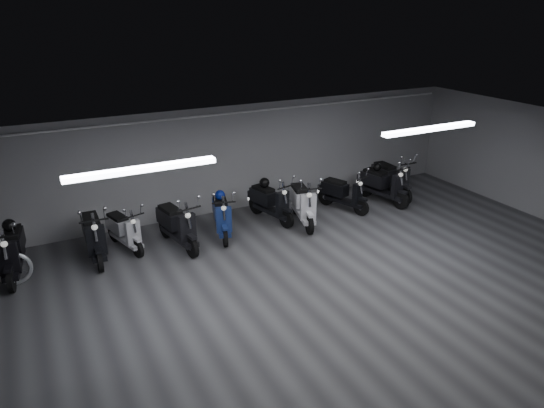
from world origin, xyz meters
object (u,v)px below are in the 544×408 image
scooter_9 (392,173)px  helmet_0 (264,183)px  scooter_6 (303,197)px  helmet_1 (377,167)px  scooter_0 (10,244)px  scooter_5 (271,196)px  scooter_2 (124,225)px  scooter_1 (93,229)px  scooter_8 (384,179)px  scooter_3 (177,219)px  scooter_7 (344,188)px  scooter_4 (222,210)px  helmet_2 (220,195)px  helmet_3 (9,225)px

scooter_9 → helmet_0: scooter_9 is taller
scooter_6 → helmet_1: 2.71m
scooter_0 → scooter_5: scooter_0 is taller
scooter_2 → scooter_1: bearing=177.3°
scooter_8 → scooter_6: bearing=172.3°
scooter_3 → scooter_7: bearing=-8.8°
helmet_1 → scooter_8: bearing=-77.5°
scooter_4 → scooter_6: (2.06, -0.27, 0.05)m
scooter_9 → helmet_1: size_ratio=8.44×
scooter_2 → scooter_9: 7.47m
scooter_0 → helmet_2: 4.54m
scooter_1 → scooter_3: bearing=-7.5°
scooter_5 → scooter_9: size_ratio=0.93×
scooter_3 → scooter_8: 5.89m
scooter_9 → helmet_0: bearing=177.1°
scooter_0 → scooter_4: (4.46, -0.11, -0.05)m
scooter_2 → scooter_9: bearing=-17.2°
scooter_2 → scooter_5: (3.65, -0.05, 0.06)m
scooter_4 → helmet_1: size_ratio=7.76×
helmet_0 → scooter_8: bearing=-9.1°
scooter_3 → helmet_3: 3.36m
helmet_2 → scooter_3: bearing=-162.8°
scooter_5 → scooter_7: scooter_5 is taller
scooter_6 → helmet_1: size_ratio=8.32×
scooter_9 → scooter_6: bearing=-170.0°
scooter_0 → scooter_7: 7.94m
scooter_3 → scooter_5: 2.58m
scooter_7 → scooter_3: bearing=160.2°
scooter_5 → scooter_7: bearing=-20.7°
scooter_8 → scooter_9: size_ratio=0.97×
scooter_4 → helmet_3: size_ratio=6.68×
scooter_2 → scooter_9: size_ratio=0.84×
helmet_0 → helmet_3: (-5.80, -0.12, 0.06)m
scooter_5 → helmet_1: scooter_5 is taller
scooter_2 → helmet_2: bearing=-18.2°
helmet_2 → scooter_2: bearing=178.2°
scooter_0 → scooter_9: scooter_9 is taller
scooter_5 → helmet_2: size_ratio=7.45×
scooter_1 → scooter_2: 0.70m
scooter_6 → helmet_2: bearing=-179.4°
helmet_0 → helmet_1: size_ratio=1.15×
scooter_4 → scooter_7: scooter_4 is taller
scooter_7 → scooter_9: size_ratio=0.88×
scooter_6 → helmet_0: (-0.68, 0.77, 0.25)m
scooter_1 → scooter_8: 7.65m
scooter_2 → helmet_0: (3.59, 0.19, 0.35)m
scooter_5 → scooter_6: bearing=-53.7°
scooter_5 → scooter_7: (2.04, -0.26, -0.03)m
scooter_1 → scooter_6: scooter_1 is taller
scooter_1 → helmet_1: (7.59, 0.06, 0.27)m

